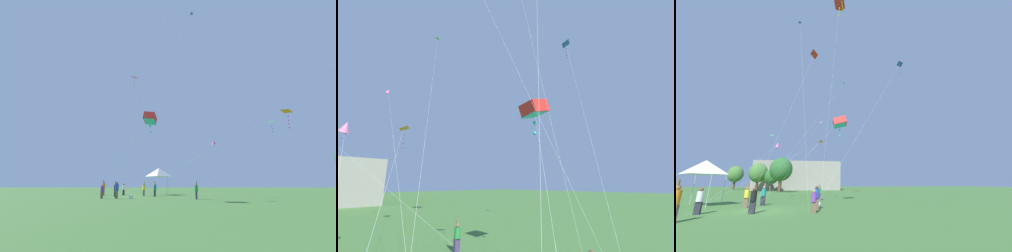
% 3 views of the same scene
% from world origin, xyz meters
% --- Properties ---
extents(ground_plane, '(220.00, 220.00, 0.00)m').
position_xyz_m(ground_plane, '(0.00, 0.00, 0.00)').
color(ground_plane, '#427033').
extents(distant_building, '(25.28, 14.93, 8.38)m').
position_xyz_m(distant_building, '(-1.24, 49.56, 4.19)').
color(distant_building, gray).
rests_on(distant_building, ground).
extents(tree_far_left, '(3.65, 3.29, 5.51)m').
position_xyz_m(tree_far_left, '(-7.36, 37.22, 3.56)').
color(tree_far_left, brown).
rests_on(tree_far_left, ground).
extents(tree_far_centre, '(5.20, 4.68, 7.84)m').
position_xyz_m(tree_far_centre, '(-4.13, 31.50, 5.07)').
color(tree_far_centre, brown).
rests_on(tree_far_centre, ground).
extents(tree_near_right, '(5.00, 4.50, 7.55)m').
position_xyz_m(tree_near_right, '(-22.38, 53.67, 4.88)').
color(tree_near_right, brown).
rests_on(tree_near_right, ground).
extents(tree_far_right, '(4.64, 4.18, 7.00)m').
position_xyz_m(tree_far_right, '(-10.76, 37.34, 4.52)').
color(tree_far_right, brown).
rests_on(tree_far_right, ground).
extents(festival_tent, '(2.98, 2.98, 3.93)m').
position_xyz_m(festival_tent, '(-6.12, 3.61, 3.30)').
color(festival_tent, '#B7B7BC').
rests_on(festival_tent, ground).
extents(cooler_box, '(0.49, 0.35, 0.38)m').
position_xyz_m(cooler_box, '(4.04, 1.70, 0.19)').
color(cooler_box, white).
rests_on(cooler_box, ground).
extents(person_green_shirt, '(0.37, 0.37, 1.81)m').
position_xyz_m(person_green_shirt, '(4.41, 8.65, 0.88)').
color(person_green_shirt, '#473860').
rests_on(person_green_shirt, ground).
extents(person_white_shirt, '(0.39, 0.39, 1.64)m').
position_xyz_m(person_white_shirt, '(-3.61, -1.10, 0.88)').
color(person_white_shirt, '#282833').
rests_on(person_white_shirt, ground).
extents(person_blue_shirt, '(0.41, 0.41, 1.74)m').
position_xyz_m(person_blue_shirt, '(3.92, 0.06, 0.94)').
color(person_blue_shirt, brown).
rests_on(person_blue_shirt, ground).
extents(person_black_shirt, '(0.39, 0.39, 1.91)m').
position_xyz_m(person_black_shirt, '(-0.25, -1.31, 0.92)').
color(person_black_shirt, '#282833').
rests_on(person_black_shirt, ground).
extents(person_purple_shirt, '(0.35, 0.35, 1.50)m').
position_xyz_m(person_purple_shirt, '(3.73, -1.62, 0.81)').
color(person_purple_shirt, brown).
rests_on(person_purple_shirt, ground).
extents(person_yellow_shirt, '(0.39, 0.39, 1.88)m').
position_xyz_m(person_yellow_shirt, '(-1.76, 2.09, 0.91)').
color(person_yellow_shirt, brown).
rests_on(person_yellow_shirt, ground).
extents(person_teal_shirt, '(0.39, 0.39, 1.92)m').
position_xyz_m(person_teal_shirt, '(-0.82, 3.68, 0.93)').
color(person_teal_shirt, '#282833').
rests_on(person_teal_shirt, ground).
extents(kite_red_delta_0, '(4.28, 2.90, 15.04)m').
position_xyz_m(kite_red_delta_0, '(3.11, 1.29, 14.54)').
color(kite_red_delta_0, silver).
rests_on(kite_red_delta_0, ground).
extents(kite_pink_diamond_1, '(6.24, 23.91, 15.64)m').
position_xyz_m(kite_pink_diamond_1, '(4.61, 25.25, 15.16)').
color(kite_pink_diamond_1, silver).
rests_on(kite_pink_diamond_1, ground).
extents(kite_blue_diamond_2, '(3.38, 10.69, 26.91)m').
position_xyz_m(kite_blue_diamond_2, '(0.40, 8.92, 26.35)').
color(kite_blue_diamond_2, silver).
rests_on(kite_blue_diamond_2, ground).
extents(kite_pink_diamond_3, '(2.63, 13.42, 7.47)m').
position_xyz_m(kite_pink_diamond_3, '(-1.59, 11.51, 7.05)').
color(kite_pink_diamond_3, silver).
rests_on(kite_pink_diamond_3, ground).
extents(kite_orange_delta_4, '(9.07, 20.65, 9.62)m').
position_xyz_m(kite_orange_delta_4, '(4.51, 18.73, 9.18)').
color(kite_orange_delta_4, silver).
rests_on(kite_orange_delta_4, ground).
extents(kite_red_box_5, '(3.25, 8.16, 30.39)m').
position_xyz_m(kite_red_box_5, '(6.45, 7.37, 29.42)').
color(kite_red_box_5, silver).
rests_on(kite_red_box_5, ground).
extents(kite_green_delta_6, '(9.86, 13.04, 11.00)m').
position_xyz_m(kite_green_delta_6, '(-4.60, 20.71, 10.59)').
color(kite_green_delta_6, silver).
rests_on(kite_green_delta_6, ground).
extents(kite_red_box_7, '(7.34, 6.15, 8.93)m').
position_xyz_m(kite_red_box_7, '(6.15, 3.89, 8.28)').
color(kite_red_box_7, silver).
rests_on(kite_red_box_7, ground).
extents(kite_green_delta_8, '(11.36, 21.07, 24.56)m').
position_xyz_m(kite_green_delta_8, '(8.92, 21.95, 22.98)').
color(kite_green_delta_8, silver).
rests_on(kite_green_delta_8, ground).
extents(kite_blue_delta_9, '(11.85, 7.83, 18.40)m').
position_xyz_m(kite_blue_delta_9, '(14.88, 5.92, 17.90)').
color(kite_blue_delta_9, silver).
rests_on(kite_blue_delta_9, ground).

